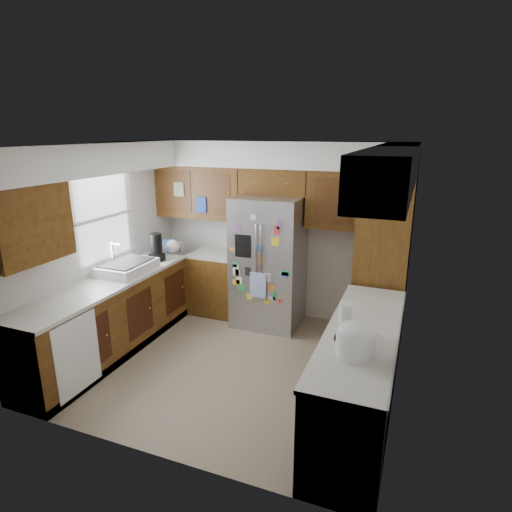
# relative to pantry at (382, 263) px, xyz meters

# --- Properties ---
(floor) EXTENTS (3.60, 3.60, 0.00)m
(floor) POSITION_rel_pantry_xyz_m (-1.50, -1.15, -1.07)
(floor) COLOR gray
(floor) RESTS_ON ground
(room_shell) EXTENTS (3.64, 3.24, 2.52)m
(room_shell) POSITION_rel_pantry_xyz_m (-1.61, -0.79, 0.75)
(room_shell) COLOR silver
(room_shell) RESTS_ON ground
(left_counter_run) EXTENTS (1.36, 3.20, 0.92)m
(left_counter_run) POSITION_rel_pantry_xyz_m (-2.86, -1.12, -0.65)
(left_counter_run) COLOR #44230D
(left_counter_run) RESTS_ON ground
(right_counter_run) EXTENTS (0.63, 2.25, 0.92)m
(right_counter_run) POSITION_rel_pantry_xyz_m (0.00, -1.62, -0.65)
(right_counter_run) COLOR #44230D
(right_counter_run) RESTS_ON ground
(pantry) EXTENTS (0.60, 0.90, 2.15)m
(pantry) POSITION_rel_pantry_xyz_m (0.00, 0.00, 0.00)
(pantry) COLOR #44230D
(pantry) RESTS_ON ground
(fridge) EXTENTS (0.90, 0.79, 1.80)m
(fridge) POSITION_rel_pantry_xyz_m (-1.50, 0.05, -0.17)
(fridge) COLOR #9B9CA0
(fridge) RESTS_ON ground
(bridge_cabinet) EXTENTS (0.96, 0.34, 0.35)m
(bridge_cabinet) POSITION_rel_pantry_xyz_m (-1.50, 0.28, 0.90)
(bridge_cabinet) COLOR #44230D
(bridge_cabinet) RESTS_ON fridge
(fridge_top_items) EXTENTS (0.57, 0.32, 0.26)m
(fridge_top_items) POSITION_rel_pantry_xyz_m (-1.54, 0.23, 1.19)
(fridge_top_items) COLOR #265CA9
(fridge_top_items) RESTS_ON bridge_cabinet
(sink_assembly) EXTENTS (0.52, 0.70, 0.37)m
(sink_assembly) POSITION_rel_pantry_xyz_m (-3.00, -1.05, -0.09)
(sink_assembly) COLOR white
(sink_assembly) RESTS_ON left_counter_run
(left_counter_clutter) EXTENTS (0.30, 0.80, 0.38)m
(left_counter_clutter) POSITION_rel_pantry_xyz_m (-2.95, -0.29, -0.02)
(left_counter_clutter) COLOR black
(left_counter_clutter) RESTS_ON left_counter_run
(rice_cooker) EXTENTS (0.32, 0.31, 0.28)m
(rice_cooker) POSITION_rel_pantry_xyz_m (-0.00, -2.10, -0.01)
(rice_cooker) COLOR white
(rice_cooker) RESTS_ON right_counter_run
(paper_towel) EXTENTS (0.12, 0.12, 0.27)m
(paper_towel) POSITION_rel_pantry_xyz_m (-0.15, -1.72, -0.02)
(paper_towel) COLOR white
(paper_towel) RESTS_ON right_counter_run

